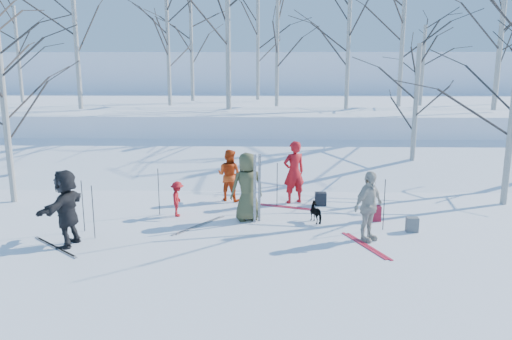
{
  "coord_description": "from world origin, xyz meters",
  "views": [
    {
      "loc": [
        0.36,
        -12.16,
        4.22
      ],
      "look_at": [
        0.0,
        1.5,
        1.3
      ],
      "focal_mm": 35.0,
      "sensor_mm": 36.0,
      "label": 1
    }
  ],
  "objects_px": {
    "skier_cream_east": "(368,206)",
    "skier_red_seated": "(178,199)",
    "skier_red_north": "(294,172)",
    "skier_grey_west": "(66,208)",
    "dog": "(317,212)",
    "backpack_red": "(375,213)",
    "backpack_dark": "(321,199)",
    "skier_olive_center": "(247,187)",
    "backpack_grey": "(412,225)",
    "skier_redor_behind": "(229,175)"
  },
  "relations": [
    {
      "from": "skier_red_seated",
      "to": "dog",
      "type": "bearing_deg",
      "value": -100.59
    },
    {
      "from": "dog",
      "to": "backpack_red",
      "type": "distance_m",
      "value": 1.6
    },
    {
      "from": "skier_red_seated",
      "to": "skier_grey_west",
      "type": "xyz_separation_m",
      "value": [
        -2.17,
        -2.37,
        0.42
      ]
    },
    {
      "from": "dog",
      "to": "backpack_grey",
      "type": "distance_m",
      "value": 2.47
    },
    {
      "from": "skier_olive_center",
      "to": "skier_red_north",
      "type": "bearing_deg",
      "value": -148.02
    },
    {
      "from": "skier_grey_west",
      "to": "backpack_grey",
      "type": "xyz_separation_m",
      "value": [
        8.41,
        1.19,
        -0.73
      ]
    },
    {
      "from": "backpack_red",
      "to": "dog",
      "type": "bearing_deg",
      "value": -174.24
    },
    {
      "from": "skier_cream_east",
      "to": "backpack_red",
      "type": "xyz_separation_m",
      "value": [
        0.5,
        1.57,
        -0.65
      ]
    },
    {
      "from": "dog",
      "to": "backpack_grey",
      "type": "xyz_separation_m",
      "value": [
        2.36,
        -0.74,
        -0.08
      ]
    },
    {
      "from": "dog",
      "to": "backpack_grey",
      "type": "relative_size",
      "value": 1.7
    },
    {
      "from": "skier_red_north",
      "to": "skier_grey_west",
      "type": "relative_size",
      "value": 1.05
    },
    {
      "from": "skier_redor_behind",
      "to": "skier_grey_west",
      "type": "relative_size",
      "value": 0.88
    },
    {
      "from": "skier_redor_behind",
      "to": "backpack_dark",
      "type": "xyz_separation_m",
      "value": [
        2.82,
        -0.5,
        -0.61
      ]
    },
    {
      "from": "dog",
      "to": "skier_cream_east",
      "type": "bearing_deg",
      "value": 102.7
    },
    {
      "from": "skier_red_north",
      "to": "skier_red_seated",
      "type": "height_order",
      "value": "skier_red_north"
    },
    {
      "from": "skier_grey_west",
      "to": "backpack_dark",
      "type": "relative_size",
      "value": 4.58
    },
    {
      "from": "skier_olive_center",
      "to": "backpack_red",
      "type": "height_order",
      "value": "skier_olive_center"
    },
    {
      "from": "skier_red_north",
      "to": "backpack_dark",
      "type": "relative_size",
      "value": 4.82
    },
    {
      "from": "backpack_dark",
      "to": "skier_red_seated",
      "type": "bearing_deg",
      "value": -163.71
    },
    {
      "from": "skier_olive_center",
      "to": "backpack_dark",
      "type": "bearing_deg",
      "value": -165.96
    },
    {
      "from": "skier_olive_center",
      "to": "backpack_dark",
      "type": "relative_size",
      "value": 4.71
    },
    {
      "from": "skier_red_seated",
      "to": "backpack_red",
      "type": "xyz_separation_m",
      "value": [
        5.47,
        -0.28,
        -0.29
      ]
    },
    {
      "from": "backpack_grey",
      "to": "dog",
      "type": "bearing_deg",
      "value": 162.67
    },
    {
      "from": "skier_redor_behind",
      "to": "skier_grey_west",
      "type": "bearing_deg",
      "value": 71.96
    },
    {
      "from": "skier_olive_center",
      "to": "skier_grey_west",
      "type": "bearing_deg",
      "value": 5.3
    },
    {
      "from": "skier_cream_east",
      "to": "skier_red_seated",
      "type": "bearing_deg",
      "value": 116.56
    },
    {
      "from": "skier_red_seated",
      "to": "dog",
      "type": "xyz_separation_m",
      "value": [
        3.88,
        -0.44,
        -0.23
      ]
    },
    {
      "from": "backpack_red",
      "to": "backpack_dark",
      "type": "distance_m",
      "value": 2.0
    },
    {
      "from": "skier_olive_center",
      "to": "backpack_grey",
      "type": "height_order",
      "value": "skier_olive_center"
    },
    {
      "from": "skier_red_seated",
      "to": "backpack_red",
      "type": "relative_size",
      "value": 2.38
    },
    {
      "from": "skier_red_north",
      "to": "backpack_red",
      "type": "distance_m",
      "value": 2.88
    },
    {
      "from": "skier_olive_center",
      "to": "backpack_red",
      "type": "bearing_deg",
      "value": 159.34
    },
    {
      "from": "skier_olive_center",
      "to": "skier_red_seated",
      "type": "xyz_separation_m",
      "value": [
        -1.98,
        0.31,
        -0.44
      ]
    },
    {
      "from": "skier_grey_west",
      "to": "backpack_dark",
      "type": "bearing_deg",
      "value": 128.21
    },
    {
      "from": "skier_red_seated",
      "to": "backpack_grey",
      "type": "distance_m",
      "value": 6.35
    },
    {
      "from": "skier_red_seated",
      "to": "skier_red_north",
      "type": "bearing_deg",
      "value": -70.01
    },
    {
      "from": "skier_grey_west",
      "to": "backpack_grey",
      "type": "distance_m",
      "value": 8.52
    },
    {
      "from": "skier_redor_behind",
      "to": "skier_red_seated",
      "type": "distance_m",
      "value": 2.18
    },
    {
      "from": "dog",
      "to": "backpack_grey",
      "type": "bearing_deg",
      "value": 137.74
    },
    {
      "from": "skier_red_seated",
      "to": "backpack_grey",
      "type": "height_order",
      "value": "skier_red_seated"
    },
    {
      "from": "skier_red_north",
      "to": "skier_red_seated",
      "type": "distance_m",
      "value": 3.68
    },
    {
      "from": "skier_red_north",
      "to": "backpack_grey",
      "type": "distance_m",
      "value": 4.02
    },
    {
      "from": "skier_grey_west",
      "to": "skier_red_north",
      "type": "bearing_deg",
      "value": 133.68
    },
    {
      "from": "skier_grey_west",
      "to": "dog",
      "type": "xyz_separation_m",
      "value": [
        6.05,
        1.92,
        -0.64
      ]
    },
    {
      "from": "dog",
      "to": "backpack_dark",
      "type": "relative_size",
      "value": 1.62
    },
    {
      "from": "skier_olive_center",
      "to": "backpack_red",
      "type": "xyz_separation_m",
      "value": [
        3.49,
        0.03,
        -0.73
      ]
    },
    {
      "from": "skier_red_north",
      "to": "skier_grey_west",
      "type": "xyz_separation_m",
      "value": [
        -5.5,
        -3.85,
        -0.05
      ]
    },
    {
      "from": "skier_red_seated",
      "to": "skier_cream_east",
      "type": "bearing_deg",
      "value": -114.52
    },
    {
      "from": "backpack_red",
      "to": "skier_red_seated",
      "type": "bearing_deg",
      "value": 177.04
    },
    {
      "from": "skier_grey_west",
      "to": "backpack_red",
      "type": "distance_m",
      "value": 7.95
    }
  ]
}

